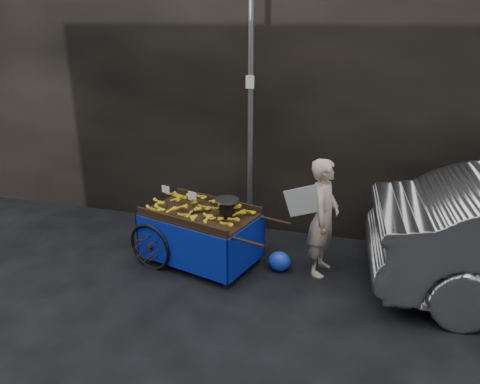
% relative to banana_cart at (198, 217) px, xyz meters
% --- Properties ---
extents(ground, '(80.00, 80.00, 0.00)m').
position_rel_banana_cart_xyz_m(ground, '(0.17, -0.27, -0.68)').
color(ground, black).
rests_on(ground, ground).
extents(building_wall, '(13.50, 2.00, 5.00)m').
position_rel_banana_cart_xyz_m(building_wall, '(0.57, 2.33, 1.82)').
color(building_wall, black).
rests_on(building_wall, ground).
extents(street_pole, '(0.12, 0.10, 4.00)m').
position_rel_banana_cart_xyz_m(street_pole, '(0.47, 1.03, 1.32)').
color(street_pole, slate).
rests_on(street_pole, ground).
extents(banana_cart, '(2.20, 1.42, 1.11)m').
position_rel_banana_cart_xyz_m(banana_cart, '(0.00, 0.00, 0.00)').
color(banana_cart, black).
rests_on(banana_cart, ground).
extents(vendor, '(0.75, 0.63, 1.60)m').
position_rel_banana_cart_xyz_m(vendor, '(1.69, 0.19, 0.12)').
color(vendor, '#C0AB8F').
rests_on(vendor, ground).
extents(plastic_bag, '(0.31, 0.25, 0.28)m').
position_rel_banana_cart_xyz_m(plastic_bag, '(1.15, 0.06, -0.54)').
color(plastic_bag, blue).
rests_on(plastic_bag, ground).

